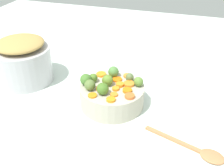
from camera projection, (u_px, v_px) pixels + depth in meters
tabletop at (104, 103)px, 1.02m from camera, size 2.40×2.40×0.02m
serving_bowl_carrots at (112, 95)px, 0.98m from camera, size 0.24×0.24×0.08m
metal_pot at (24, 65)px, 1.11m from camera, size 0.23×0.23×0.15m
stuffing_mound at (20, 43)px, 1.06m from camera, size 0.20×0.20×0.04m
carrot_slice_0 at (127, 90)px, 0.92m from camera, size 0.05×0.05×0.01m
carrot_slice_1 at (128, 76)px, 1.01m from camera, size 0.04×0.04×0.01m
carrot_slice_2 at (92, 95)px, 0.90m from camera, size 0.04×0.04×0.01m
carrot_slice_3 at (99, 88)px, 0.93m from camera, size 0.04×0.04×0.01m
carrot_slice_4 at (108, 79)px, 0.99m from camera, size 0.03×0.03×0.01m
carrot_slice_5 at (129, 84)px, 0.96m from camera, size 0.05×0.05×0.01m
carrot_slice_6 at (101, 74)px, 1.02m from camera, size 0.05×0.05×0.01m
carrot_slice_7 at (120, 84)px, 0.95m from camera, size 0.03×0.03×0.01m
carrot_slice_8 at (117, 79)px, 0.99m from camera, size 0.05×0.05×0.01m
carrot_slice_9 at (114, 95)px, 0.90m from camera, size 0.04×0.04×0.01m
carrot_slice_10 at (116, 89)px, 0.93m from camera, size 0.03×0.03×0.01m
carrot_slice_11 at (111, 100)px, 0.88m from camera, size 0.04×0.04×0.01m
carrot_slice_12 at (130, 96)px, 0.89m from camera, size 0.04×0.04×0.01m
brussels_sprout_0 at (130, 77)px, 0.98m from camera, size 0.03×0.03×0.03m
brussels_sprout_1 at (86, 80)px, 0.95m from camera, size 0.04×0.04×0.04m
brussels_sprout_2 at (138, 82)px, 0.95m from camera, size 0.04×0.04×0.04m
brussels_sprout_3 at (103, 89)px, 0.90m from camera, size 0.04×0.04×0.04m
brussels_sprout_4 at (107, 80)px, 0.95m from camera, size 0.04×0.04×0.04m
brussels_sprout_5 at (93, 78)px, 0.97m from camera, size 0.03×0.03×0.03m
brussels_sprout_6 at (90, 85)px, 0.92m from camera, size 0.04×0.04×0.04m
brussels_sprout_7 at (113, 72)px, 1.00m from camera, size 0.04×0.04×0.04m
wooden_spoon at (200, 151)px, 0.79m from camera, size 0.26×0.11×0.01m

